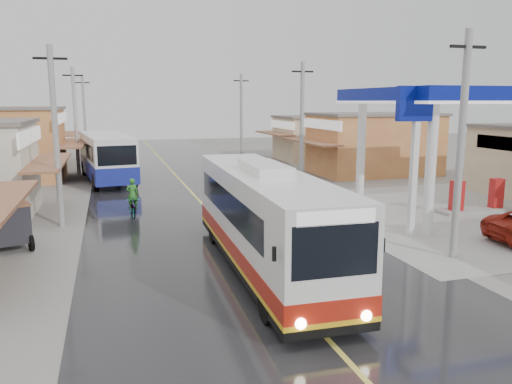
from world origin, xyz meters
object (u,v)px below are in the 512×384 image
Objects in this scene: cyclist at (133,204)px; tricycle_far at (17,193)px; coach_bus at (264,219)px; second_bus at (107,157)px; tricycle_near at (5,221)px.

cyclist reaches higher than tricycle_far.
coach_bus is 6.04× the size of cyclist.
second_bus reaches higher than tricycle_far.
tricycle_near is 1.23× the size of tricycle_far.
second_bus is 16.18m from tricycle_near.
cyclist is 0.73× the size of tricycle_near.
coach_bus is at bearing -84.07° from second_bus.
second_bus is at bearing 104.89° from coach_bus.
cyclist is 6.41m from tricycle_far.
second_bus is 11.67m from cyclist.
tricycle_near is (-8.80, 5.14, -0.68)m from coach_bus.
tricycle_near is at bearing -89.83° from tricycle_far.
second_bus is 5.32× the size of cyclist.
cyclist is at bearing -33.63° from tricycle_far.
cyclist is at bearing -91.81° from second_bus.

